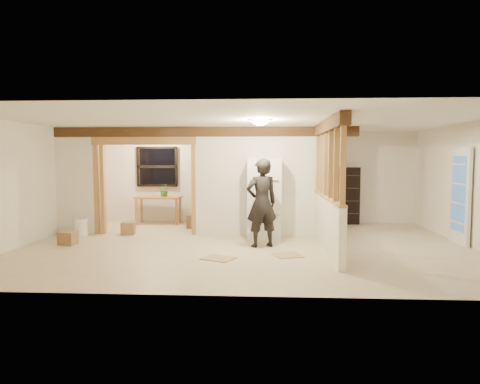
# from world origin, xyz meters

# --- Properties ---
(floor) EXTENTS (9.00, 6.50, 0.01)m
(floor) POSITION_xyz_m (0.00, 0.00, -0.01)
(floor) COLOR beige
(floor) RESTS_ON ground
(ceiling) EXTENTS (9.00, 6.50, 0.01)m
(ceiling) POSITION_xyz_m (0.00, 0.00, 2.50)
(ceiling) COLOR white
(wall_back) EXTENTS (9.00, 0.01, 2.50)m
(wall_back) POSITION_xyz_m (0.00, 3.25, 1.25)
(wall_back) COLOR silver
(wall_back) RESTS_ON floor
(wall_front) EXTENTS (9.00, 0.01, 2.50)m
(wall_front) POSITION_xyz_m (0.00, -3.25, 1.25)
(wall_front) COLOR silver
(wall_front) RESTS_ON floor
(wall_left) EXTENTS (0.01, 6.50, 2.50)m
(wall_left) POSITION_xyz_m (-4.50, 0.00, 1.25)
(wall_left) COLOR silver
(wall_left) RESTS_ON floor
(wall_right) EXTENTS (0.01, 6.50, 2.50)m
(wall_right) POSITION_xyz_m (4.50, 0.00, 1.25)
(wall_right) COLOR silver
(wall_right) RESTS_ON floor
(partition_left_stub) EXTENTS (0.90, 0.12, 2.50)m
(partition_left_stub) POSITION_xyz_m (-4.05, 1.20, 1.25)
(partition_left_stub) COLOR white
(partition_left_stub) RESTS_ON floor
(partition_center) EXTENTS (2.80, 0.12, 2.50)m
(partition_center) POSITION_xyz_m (0.20, 1.20, 1.25)
(partition_center) COLOR white
(partition_center) RESTS_ON floor
(doorway_frame) EXTENTS (2.46, 0.14, 2.20)m
(doorway_frame) POSITION_xyz_m (-2.40, 1.20, 1.10)
(doorway_frame) COLOR #B3844B
(doorway_frame) RESTS_ON floor
(header_beam_back) EXTENTS (7.00, 0.18, 0.22)m
(header_beam_back) POSITION_xyz_m (-1.00, 1.20, 2.38)
(header_beam_back) COLOR #4A2E19
(header_beam_back) RESTS_ON ceiling
(header_beam_right) EXTENTS (0.18, 3.30, 0.22)m
(header_beam_right) POSITION_xyz_m (1.60, -0.40, 2.38)
(header_beam_right) COLOR #4A2E19
(header_beam_right) RESTS_ON ceiling
(pony_wall) EXTENTS (0.12, 3.20, 1.00)m
(pony_wall) POSITION_xyz_m (1.60, -0.40, 0.50)
(pony_wall) COLOR white
(pony_wall) RESTS_ON floor
(stud_partition) EXTENTS (0.14, 3.20, 1.32)m
(stud_partition) POSITION_xyz_m (1.60, -0.40, 1.66)
(stud_partition) COLOR #B3844B
(stud_partition) RESTS_ON pony_wall
(window_back) EXTENTS (1.12, 0.10, 1.10)m
(window_back) POSITION_xyz_m (-2.60, 3.17, 1.55)
(window_back) COLOR black
(window_back) RESTS_ON wall_back
(french_door) EXTENTS (0.12, 0.86, 2.00)m
(french_door) POSITION_xyz_m (4.42, 0.40, 1.00)
(french_door) COLOR white
(french_door) RESTS_ON floor
(ceiling_dome_main) EXTENTS (0.36, 0.36, 0.16)m
(ceiling_dome_main) POSITION_xyz_m (0.30, -0.50, 2.48)
(ceiling_dome_main) COLOR #FFEABF
(ceiling_dome_main) RESTS_ON ceiling
(ceiling_dome_util) EXTENTS (0.32, 0.32, 0.14)m
(ceiling_dome_util) POSITION_xyz_m (-2.50, 2.30, 2.48)
(ceiling_dome_util) COLOR #FFEABF
(ceiling_dome_util) RESTS_ON ceiling
(hanging_bulb) EXTENTS (0.07, 0.07, 0.07)m
(hanging_bulb) POSITION_xyz_m (-2.00, 1.60, 2.18)
(hanging_bulb) COLOR #FFD88C
(hanging_bulb) RESTS_ON ceiling
(refrigerator) EXTENTS (0.73, 0.71, 1.77)m
(refrigerator) POSITION_xyz_m (0.39, 0.79, 0.89)
(refrigerator) COLOR white
(refrigerator) RESTS_ON floor
(woman) EXTENTS (0.76, 0.63, 1.77)m
(woman) POSITION_xyz_m (0.33, -0.11, 0.89)
(woman) COLOR black
(woman) RESTS_ON floor
(work_table) EXTENTS (1.22, 0.66, 0.75)m
(work_table) POSITION_xyz_m (-2.48, 2.80, 0.37)
(work_table) COLOR #B3844B
(work_table) RESTS_ON floor
(potted_plant) EXTENTS (0.40, 0.37, 0.36)m
(potted_plant) POSITION_xyz_m (-2.29, 2.72, 0.93)
(potted_plant) COLOR #337A32
(potted_plant) RESTS_ON work_table
(shop_vac) EXTENTS (0.66, 0.66, 0.69)m
(shop_vac) POSITION_xyz_m (-4.20, 2.18, 0.34)
(shop_vac) COLOR #AB161D
(shop_vac) RESTS_ON floor
(bookshelf) EXTENTS (0.77, 0.26, 1.54)m
(bookshelf) POSITION_xyz_m (2.57, 3.05, 0.77)
(bookshelf) COLOR black
(bookshelf) RESTS_ON floor
(bucket) EXTENTS (0.35, 0.35, 0.39)m
(bucket) POSITION_xyz_m (-3.80, 0.83, 0.20)
(bucket) COLOR white
(bucket) RESTS_ON floor
(box_util_a) EXTENTS (0.44, 0.39, 0.34)m
(box_util_a) POSITION_xyz_m (-1.40, 2.18, 0.17)
(box_util_a) COLOR olive
(box_util_a) RESTS_ON floor
(box_util_b) EXTENTS (0.35, 0.35, 0.29)m
(box_util_b) POSITION_xyz_m (-2.80, 1.17, 0.14)
(box_util_b) COLOR olive
(box_util_b) RESTS_ON floor
(box_front) EXTENTS (0.37, 0.31, 0.27)m
(box_front) POSITION_xyz_m (-3.65, -0.13, 0.13)
(box_front) COLOR olive
(box_front) RESTS_ON floor
(floor_panel_near) EXTENTS (0.59, 0.59, 0.02)m
(floor_panel_near) POSITION_xyz_m (0.82, -0.89, 0.01)
(floor_panel_near) COLOR tan
(floor_panel_near) RESTS_ON floor
(floor_panel_far) EXTENTS (0.66, 0.61, 0.02)m
(floor_panel_far) POSITION_xyz_m (-0.42, -1.21, 0.01)
(floor_panel_far) COLOR tan
(floor_panel_far) RESTS_ON floor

